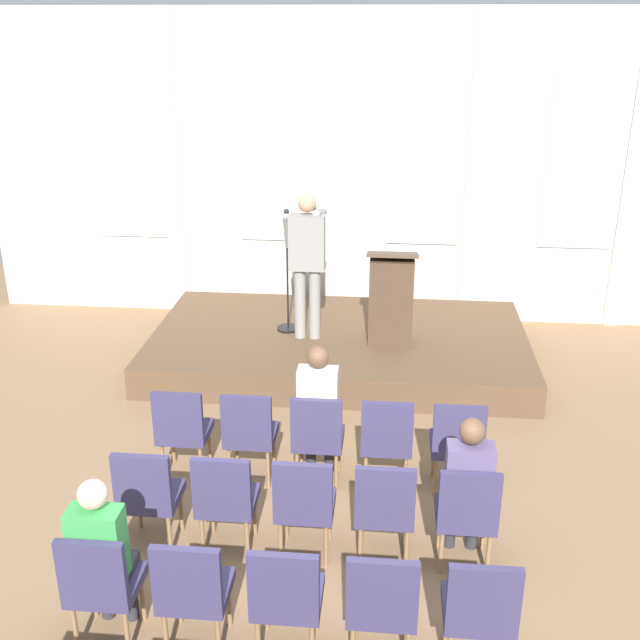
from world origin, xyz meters
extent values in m
plane|color=#846647|center=(0.00, 0.00, 0.00)|extent=(15.73, 15.73, 0.00)
cube|color=silver|center=(0.00, 6.05, 2.10)|extent=(10.30, 0.10, 4.20)
cube|color=silver|center=(-3.09, 5.99, 2.24)|extent=(0.98, 0.04, 2.24)
cube|color=silver|center=(-2.45, 5.99, 2.10)|extent=(0.20, 0.08, 4.20)
cube|color=silver|center=(-1.03, 5.99, 2.24)|extent=(0.98, 0.04, 2.24)
cube|color=silver|center=(-0.39, 5.99, 2.10)|extent=(0.20, 0.08, 4.20)
cube|color=silver|center=(1.03, 5.99, 2.24)|extent=(0.98, 0.04, 2.24)
cube|color=silver|center=(1.67, 5.99, 2.10)|extent=(0.20, 0.08, 4.20)
cube|color=silver|center=(3.09, 5.99, 2.24)|extent=(0.98, 0.04, 2.24)
cube|color=silver|center=(3.73, 5.99, 2.10)|extent=(0.20, 0.08, 4.20)
cube|color=brown|center=(0.00, 4.42, 0.19)|extent=(4.65, 2.66, 0.38)
cylinder|color=gray|center=(-0.47, 4.24, 0.82)|extent=(0.14, 0.14, 0.88)
cylinder|color=gray|center=(-0.29, 4.24, 0.82)|extent=(0.14, 0.14, 0.88)
cube|color=gray|center=(-0.38, 4.24, 1.59)|extent=(0.42, 0.22, 0.66)
cube|color=maroon|center=(-0.38, 4.35, 1.67)|extent=(0.06, 0.01, 0.40)
sphere|color=tan|center=(-0.38, 4.25, 2.05)|extent=(0.21, 0.21, 0.21)
cylinder|color=gray|center=(-0.62, 4.32, 1.70)|extent=(0.09, 0.28, 0.45)
cylinder|color=gray|center=(-0.24, 4.37, 1.92)|extent=(0.15, 0.36, 0.15)
cylinder|color=gray|center=(-0.30, 4.50, 1.94)|extent=(0.11, 0.34, 0.15)
sphere|color=tan|center=(-0.42, 4.77, 1.98)|extent=(0.10, 0.10, 0.10)
cylinder|color=black|center=(-0.65, 4.46, 0.39)|extent=(0.28, 0.28, 0.03)
cylinder|color=black|center=(-0.65, 4.46, 1.13)|extent=(0.02, 0.02, 1.45)
sphere|color=#262626|center=(-0.65, 4.46, 1.90)|extent=(0.07, 0.07, 0.07)
cube|color=#4C3828|center=(0.63, 4.21, 0.90)|extent=(0.52, 0.40, 1.05)
cube|color=#4C3828|center=(0.63, 4.23, 1.47)|extent=(0.60, 0.48, 0.14)
cylinder|color=olive|center=(-1.08, 1.89, 0.20)|extent=(0.04, 0.04, 0.40)
cylinder|color=olive|center=(-1.44, 1.89, 0.20)|extent=(0.04, 0.04, 0.40)
cylinder|color=olive|center=(-1.08, 1.55, 0.20)|extent=(0.04, 0.04, 0.40)
cylinder|color=olive|center=(-1.44, 1.55, 0.20)|extent=(0.04, 0.04, 0.40)
cube|color=#383356|center=(-1.26, 1.72, 0.44)|extent=(0.46, 0.44, 0.08)
cube|color=#383356|center=(-1.26, 1.53, 0.71)|extent=(0.46, 0.06, 0.46)
cylinder|color=olive|center=(-0.45, 1.89, 0.20)|extent=(0.04, 0.04, 0.40)
cylinder|color=olive|center=(-0.81, 1.89, 0.20)|extent=(0.04, 0.04, 0.40)
cylinder|color=olive|center=(-0.45, 1.55, 0.20)|extent=(0.04, 0.04, 0.40)
cylinder|color=olive|center=(-0.81, 1.55, 0.20)|extent=(0.04, 0.04, 0.40)
cube|color=#383356|center=(-0.63, 1.72, 0.44)|extent=(0.46, 0.44, 0.08)
cube|color=#383356|center=(-0.63, 1.53, 0.71)|extent=(0.46, 0.06, 0.46)
cylinder|color=olive|center=(0.18, 1.89, 0.20)|extent=(0.04, 0.04, 0.40)
cylinder|color=olive|center=(-0.18, 1.89, 0.20)|extent=(0.04, 0.04, 0.40)
cylinder|color=olive|center=(0.18, 1.55, 0.20)|extent=(0.04, 0.04, 0.40)
cylinder|color=olive|center=(-0.18, 1.55, 0.20)|extent=(0.04, 0.04, 0.40)
cube|color=#383356|center=(0.00, 1.72, 0.44)|extent=(0.46, 0.44, 0.08)
cube|color=#383356|center=(0.00, 1.53, 0.71)|extent=(0.46, 0.06, 0.46)
cylinder|color=#2D2D33|center=(-0.09, 1.90, 0.22)|extent=(0.10, 0.10, 0.44)
cylinder|color=#2D2D33|center=(0.09, 1.90, 0.22)|extent=(0.10, 0.10, 0.44)
cube|color=#2D2D33|center=(0.00, 1.78, 0.50)|extent=(0.34, 0.36, 0.12)
cube|color=silver|center=(0.00, 1.67, 0.87)|extent=(0.36, 0.20, 0.61)
sphere|color=brown|center=(0.00, 1.69, 1.28)|extent=(0.20, 0.20, 0.20)
cylinder|color=olive|center=(0.81, 1.89, 0.20)|extent=(0.04, 0.04, 0.40)
cylinder|color=olive|center=(0.45, 1.89, 0.20)|extent=(0.04, 0.04, 0.40)
cylinder|color=olive|center=(0.81, 1.55, 0.20)|extent=(0.04, 0.04, 0.40)
cylinder|color=olive|center=(0.45, 1.55, 0.20)|extent=(0.04, 0.04, 0.40)
cube|color=#383356|center=(0.63, 1.72, 0.44)|extent=(0.46, 0.44, 0.08)
cube|color=#383356|center=(0.63, 1.53, 0.71)|extent=(0.46, 0.06, 0.46)
cylinder|color=olive|center=(1.44, 1.89, 0.20)|extent=(0.04, 0.04, 0.40)
cylinder|color=olive|center=(1.08, 1.89, 0.20)|extent=(0.04, 0.04, 0.40)
cylinder|color=olive|center=(1.44, 1.55, 0.20)|extent=(0.04, 0.04, 0.40)
cylinder|color=olive|center=(1.08, 1.55, 0.20)|extent=(0.04, 0.04, 0.40)
cube|color=#383356|center=(1.26, 1.72, 0.44)|extent=(0.46, 0.44, 0.08)
cube|color=#383356|center=(1.26, 1.53, 0.71)|extent=(0.46, 0.06, 0.46)
cylinder|color=olive|center=(-1.08, 0.85, 0.20)|extent=(0.04, 0.04, 0.40)
cylinder|color=olive|center=(-1.44, 0.85, 0.20)|extent=(0.04, 0.04, 0.40)
cylinder|color=olive|center=(-1.08, 0.51, 0.20)|extent=(0.04, 0.04, 0.40)
cylinder|color=olive|center=(-1.44, 0.51, 0.20)|extent=(0.04, 0.04, 0.40)
cube|color=#383356|center=(-1.26, 0.68, 0.44)|extent=(0.46, 0.44, 0.08)
cube|color=#383356|center=(-1.26, 0.49, 0.71)|extent=(0.46, 0.06, 0.46)
cylinder|color=olive|center=(-0.45, 0.85, 0.20)|extent=(0.04, 0.04, 0.40)
cylinder|color=olive|center=(-0.81, 0.85, 0.20)|extent=(0.04, 0.04, 0.40)
cylinder|color=olive|center=(-0.45, 0.51, 0.20)|extent=(0.04, 0.04, 0.40)
cylinder|color=olive|center=(-0.81, 0.51, 0.20)|extent=(0.04, 0.04, 0.40)
cube|color=#383356|center=(-0.63, 0.68, 0.44)|extent=(0.46, 0.44, 0.08)
cube|color=#383356|center=(-0.63, 0.49, 0.71)|extent=(0.46, 0.06, 0.46)
cylinder|color=olive|center=(0.18, 0.85, 0.20)|extent=(0.04, 0.04, 0.40)
cylinder|color=olive|center=(-0.18, 0.85, 0.20)|extent=(0.04, 0.04, 0.40)
cylinder|color=olive|center=(0.18, 0.51, 0.20)|extent=(0.04, 0.04, 0.40)
cylinder|color=olive|center=(-0.18, 0.51, 0.20)|extent=(0.04, 0.04, 0.40)
cube|color=#383356|center=(0.00, 0.68, 0.44)|extent=(0.46, 0.44, 0.08)
cube|color=#383356|center=(0.00, 0.49, 0.71)|extent=(0.46, 0.06, 0.46)
cylinder|color=olive|center=(0.81, 0.85, 0.20)|extent=(0.04, 0.04, 0.40)
cylinder|color=olive|center=(0.45, 0.85, 0.20)|extent=(0.04, 0.04, 0.40)
cylinder|color=olive|center=(0.81, 0.51, 0.20)|extent=(0.04, 0.04, 0.40)
cylinder|color=olive|center=(0.45, 0.51, 0.20)|extent=(0.04, 0.04, 0.40)
cube|color=#383356|center=(0.63, 0.68, 0.44)|extent=(0.46, 0.44, 0.08)
cube|color=#383356|center=(0.63, 0.49, 0.71)|extent=(0.46, 0.06, 0.46)
cylinder|color=olive|center=(1.44, 0.85, 0.20)|extent=(0.04, 0.04, 0.40)
cylinder|color=olive|center=(1.08, 0.85, 0.20)|extent=(0.04, 0.04, 0.40)
cylinder|color=olive|center=(1.44, 0.51, 0.20)|extent=(0.04, 0.04, 0.40)
cylinder|color=olive|center=(1.08, 0.51, 0.20)|extent=(0.04, 0.04, 0.40)
cube|color=#383356|center=(1.26, 0.68, 0.44)|extent=(0.46, 0.44, 0.08)
cube|color=#383356|center=(1.26, 0.49, 0.71)|extent=(0.46, 0.06, 0.46)
cylinder|color=#2D2D33|center=(1.17, 0.86, 0.22)|extent=(0.10, 0.10, 0.44)
cylinder|color=#2D2D33|center=(1.35, 0.86, 0.22)|extent=(0.10, 0.10, 0.44)
cube|color=#2D2D33|center=(1.26, 0.74, 0.50)|extent=(0.34, 0.36, 0.12)
cube|color=#594C72|center=(1.26, 0.63, 0.83)|extent=(0.36, 0.20, 0.53)
sphere|color=brown|center=(1.26, 0.65, 1.20)|extent=(0.20, 0.20, 0.20)
cylinder|color=olive|center=(-1.08, -0.20, 0.20)|extent=(0.04, 0.04, 0.40)
cylinder|color=olive|center=(-1.44, -0.20, 0.20)|extent=(0.04, 0.04, 0.40)
cylinder|color=olive|center=(-1.08, -0.54, 0.20)|extent=(0.04, 0.04, 0.40)
cylinder|color=olive|center=(-1.44, -0.54, 0.20)|extent=(0.04, 0.04, 0.40)
cube|color=#383356|center=(-1.26, -0.37, 0.44)|extent=(0.46, 0.44, 0.08)
cube|color=#383356|center=(-1.26, -0.56, 0.71)|extent=(0.46, 0.06, 0.46)
cylinder|color=#2D2D33|center=(-1.35, -0.19, 0.22)|extent=(0.10, 0.10, 0.44)
cylinder|color=#2D2D33|center=(-1.17, -0.19, 0.22)|extent=(0.10, 0.10, 0.44)
cube|color=#2D2D33|center=(-1.26, -0.31, 0.50)|extent=(0.34, 0.36, 0.12)
cube|color=green|center=(-1.26, -0.42, 0.82)|extent=(0.36, 0.20, 0.53)
sphere|color=beige|center=(-1.26, -0.40, 1.20)|extent=(0.20, 0.20, 0.20)
cylinder|color=olive|center=(-0.45, -0.20, 0.20)|extent=(0.04, 0.04, 0.40)
cylinder|color=olive|center=(-0.81, -0.20, 0.20)|extent=(0.04, 0.04, 0.40)
cylinder|color=olive|center=(-0.45, -0.54, 0.20)|extent=(0.04, 0.04, 0.40)
cylinder|color=olive|center=(-0.81, -0.54, 0.20)|extent=(0.04, 0.04, 0.40)
cube|color=#383356|center=(-0.63, -0.37, 0.44)|extent=(0.46, 0.44, 0.08)
cube|color=#383356|center=(-0.63, -0.56, 0.71)|extent=(0.46, 0.06, 0.46)
cylinder|color=olive|center=(0.18, -0.20, 0.20)|extent=(0.04, 0.04, 0.40)
cylinder|color=olive|center=(-0.18, -0.20, 0.20)|extent=(0.04, 0.04, 0.40)
cube|color=#383356|center=(0.00, -0.37, 0.44)|extent=(0.46, 0.44, 0.08)
cube|color=#383356|center=(0.00, -0.56, 0.71)|extent=(0.46, 0.06, 0.46)
cylinder|color=olive|center=(0.81, -0.20, 0.20)|extent=(0.04, 0.04, 0.40)
cylinder|color=olive|center=(0.45, -0.20, 0.20)|extent=(0.04, 0.04, 0.40)
cube|color=#383356|center=(0.63, -0.37, 0.44)|extent=(0.46, 0.44, 0.08)
cube|color=#383356|center=(0.63, -0.56, 0.71)|extent=(0.46, 0.06, 0.46)
cylinder|color=olive|center=(1.44, -0.20, 0.20)|extent=(0.04, 0.04, 0.40)
cylinder|color=olive|center=(1.08, -0.20, 0.20)|extent=(0.04, 0.04, 0.40)
cube|color=#383356|center=(1.26, -0.37, 0.44)|extent=(0.46, 0.44, 0.08)
cube|color=#383356|center=(1.26, -0.56, 0.71)|extent=(0.46, 0.06, 0.46)
camera|label=1|loc=(0.61, -4.41, 4.08)|focal=42.99mm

